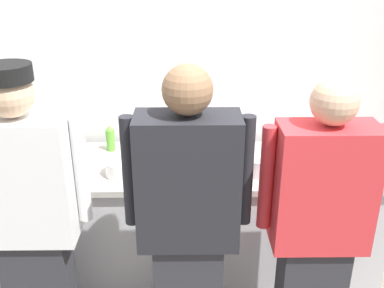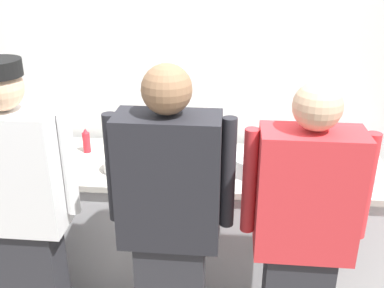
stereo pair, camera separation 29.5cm
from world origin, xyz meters
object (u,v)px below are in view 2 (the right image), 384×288
Objects in this scene: plate_stack_front at (26,151)px; ramekin_green_sauce at (135,146)px; chef_near_left at (21,210)px; ramekin_orange_sauce at (147,156)px; chef_center at (170,225)px; ramekin_yellow_sauce at (178,160)px; chef_far_right at (302,237)px; chefs_knife at (76,161)px; mixing_bowl_steel at (256,164)px; squeeze_bottle_primary at (115,135)px; squeeze_bottle_secondary at (86,141)px; plate_stack_rear at (120,164)px; squeeze_bottle_spare at (175,144)px; deli_cup at (154,160)px; sheet_tray at (329,171)px.

plate_stack_front is 2.29× the size of ramekin_green_sauce.
chef_near_left is 0.93m from ramekin_orange_sauce.
chef_center is 19.82× the size of ramekin_yellow_sauce.
chef_far_right is 1.57m from chefs_knife.
mixing_bowl_steel is at bearing -7.98° from ramekin_yellow_sauce.
ramekin_yellow_sauce is (0.48, -0.24, -0.06)m from squeeze_bottle_primary.
squeeze_bottle_secondary is 1.69× the size of ramekin_orange_sauce.
plate_stack_rear is 2.00× the size of ramekin_green_sauce.
chef_far_right is 15.89× the size of ramekin_green_sauce.
squeeze_bottle_spare is (0.63, -0.01, 0.01)m from squeeze_bottle_secondary.
plate_stack_rear is at bearing -157.98° from ramekin_yellow_sauce.
ramekin_green_sauce is at bearing 13.95° from squeeze_bottle_secondary.
squeeze_bottle_spare is at bearing -1.34° from squeeze_bottle_secondary.
chef_near_left is 0.88m from deli_cup.
plate_stack_front is at bearing 178.87° from sheet_tray.
chef_center is at bearing -4.87° from chef_near_left.
chef_near_left is 1.10m from squeeze_bottle_spare.
ramekin_green_sauce is at bearing 124.41° from deli_cup.
chef_center is 0.75m from deli_cup.
chef_near_left reaches higher than chef_far_right.
squeeze_bottle_primary is at bearing 153.91° from ramekin_yellow_sauce.
chef_center reaches higher than squeeze_bottle_secondary.
sheet_tray is at bearing 39.37° from chef_center.
chefs_knife is (-1.19, 0.03, -0.05)m from mixing_bowl_steel.
deli_cup is at bearing -2.87° from chefs_knife.
plate_stack_rear is 0.38m from ramekin_yellow_sauce.
chef_center is at bearing -84.17° from squeeze_bottle_spare.
chef_center is 7.21× the size of plate_stack_front.
plate_stack_rear is 2.40× the size of ramekin_yellow_sauce.
chef_center is at bearing -35.48° from plate_stack_front.
sheet_tray is at bearing 4.57° from plate_stack_rear.
squeeze_bottle_secondary is at bearing 128.17° from chef_center.
chef_near_left is 16.47× the size of ramekin_orange_sauce.
sheet_tray is 2.53× the size of squeeze_bottle_secondary.
chef_near_left is 1.03× the size of chef_far_right.
ramekin_green_sauce is (-0.40, 1.00, -0.02)m from chef_center.
chef_center is 0.66m from chef_far_right.
chef_center is 1.07m from ramekin_green_sauce.
chef_center is 1.16m from squeeze_bottle_secondary.
mixing_bowl_steel is 3.01× the size of ramekin_green_sauce.
plate_stack_front is at bearing 177.28° from mixing_bowl_steel.
squeeze_bottle_spare reaches higher than squeeze_bottle_primary.
chef_near_left reaches higher than mixing_bowl_steel.
sheet_tray is at bearing -10.65° from squeeze_bottle_primary.
ramekin_yellow_sauce reaches higher than ramekin_orange_sauce.
plate_stack_front is at bearing 112.89° from chef_near_left.
squeeze_bottle_secondary is (0.39, 0.12, 0.04)m from plate_stack_front.
ramekin_orange_sauce is (-0.93, 0.82, 0.02)m from chef_far_right.
deli_cup is at bearing 47.28° from chef_near_left.
squeeze_bottle_spare is (1.02, 0.11, 0.05)m from plate_stack_front.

